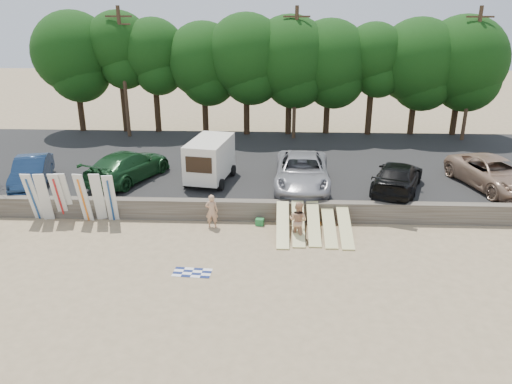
# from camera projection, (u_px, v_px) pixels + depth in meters

# --- Properties ---
(ground) EXTENTS (120.00, 120.00, 0.00)m
(ground) POSITION_uv_depth(u_px,v_px,m) (257.00, 248.00, 21.48)
(ground) COLOR tan
(ground) RESTS_ON ground
(seawall) EXTENTS (44.00, 0.50, 1.00)m
(seawall) POSITION_uv_depth(u_px,v_px,m) (259.00, 210.00, 24.10)
(seawall) COLOR #6B6356
(seawall) RESTS_ON ground
(parking_lot) EXTENTS (44.00, 14.50, 0.70)m
(parking_lot) POSITION_uv_depth(u_px,v_px,m) (264.00, 166.00, 31.15)
(parking_lot) COLOR #282828
(parking_lot) RESTS_ON ground
(treeline) EXTENTS (33.91, 6.51, 8.74)m
(treeline) POSITION_uv_depth(u_px,v_px,m) (281.00, 57.00, 35.50)
(treeline) COLOR #382616
(treeline) RESTS_ON parking_lot
(utility_poles) EXTENTS (25.80, 0.26, 9.00)m
(utility_poles) POSITION_uv_depth(u_px,v_px,m) (295.00, 71.00, 34.38)
(utility_poles) COLOR #473321
(utility_poles) RESTS_ON parking_lot
(box_trailer) EXTENTS (2.61, 3.95, 2.35)m
(box_trailer) POSITION_uv_depth(u_px,v_px,m) (210.00, 158.00, 26.94)
(box_trailer) COLOR silver
(box_trailer) RESTS_ON parking_lot
(car_0) EXTENTS (2.70, 4.80, 1.50)m
(car_0) POSITION_uv_depth(u_px,v_px,m) (32.00, 171.00, 26.63)
(car_0) COLOR #142847
(car_0) RESTS_ON parking_lot
(car_1) EXTENTS (4.20, 6.09, 1.64)m
(car_1) POSITION_uv_depth(u_px,v_px,m) (128.00, 166.00, 27.32)
(car_1) COLOR #163E1E
(car_1) RESTS_ON parking_lot
(car_2) EXTENTS (3.01, 6.17, 1.69)m
(car_2) POSITION_uv_depth(u_px,v_px,m) (302.00, 172.00, 26.32)
(car_2) COLOR #9B9A9F
(car_2) RESTS_ON parking_lot
(car_3) EXTENTS (3.86, 5.68, 1.53)m
(car_3) POSITION_uv_depth(u_px,v_px,m) (397.00, 177.00, 25.75)
(car_3) COLOR black
(car_3) RESTS_ON parking_lot
(car_4) EXTENTS (4.05, 6.24, 1.60)m
(car_4) POSITION_uv_depth(u_px,v_px,m) (494.00, 173.00, 26.17)
(car_4) COLOR #9D7C64
(car_4) RESTS_ON parking_lot
(surfboard_upright_0) EXTENTS (0.54, 0.78, 2.52)m
(surfboard_upright_0) POSITION_uv_depth(u_px,v_px,m) (33.00, 197.00, 23.71)
(surfboard_upright_0) COLOR silver
(surfboard_upright_0) RESTS_ON ground
(surfboard_upright_1) EXTENTS (0.59, 0.75, 2.54)m
(surfboard_upright_1) POSITION_uv_depth(u_px,v_px,m) (44.00, 197.00, 23.62)
(surfboard_upright_1) COLOR silver
(surfboard_upright_1) RESTS_ON ground
(surfboard_upright_2) EXTENTS (0.52, 0.80, 2.51)m
(surfboard_upright_2) POSITION_uv_depth(u_px,v_px,m) (59.00, 196.00, 23.76)
(surfboard_upright_2) COLOR silver
(surfboard_upright_2) RESTS_ON ground
(surfboard_upright_3) EXTENTS (0.54, 0.83, 2.51)m
(surfboard_upright_3) POSITION_uv_depth(u_px,v_px,m) (65.00, 196.00, 23.84)
(surfboard_upright_3) COLOR silver
(surfboard_upright_3) RESTS_ON ground
(surfboard_upright_4) EXTENTS (0.59, 0.70, 2.55)m
(surfboard_upright_4) POSITION_uv_depth(u_px,v_px,m) (83.00, 198.00, 23.55)
(surfboard_upright_4) COLOR silver
(surfboard_upright_4) RESTS_ON ground
(surfboard_upright_5) EXTENTS (0.55, 0.72, 2.54)m
(surfboard_upright_5) POSITION_uv_depth(u_px,v_px,m) (98.00, 197.00, 23.63)
(surfboard_upright_5) COLOR silver
(surfboard_upright_5) RESTS_ON ground
(surfboard_upright_6) EXTENTS (0.61, 0.83, 2.52)m
(surfboard_upright_6) POSITION_uv_depth(u_px,v_px,m) (111.00, 198.00, 23.53)
(surfboard_upright_6) COLOR silver
(surfboard_upright_6) RESTS_ON ground
(surfboard_low_0) EXTENTS (0.56, 2.83, 1.12)m
(surfboard_low_0) POSITION_uv_depth(u_px,v_px,m) (283.00, 224.00, 22.45)
(surfboard_low_0) COLOR beige
(surfboard_low_0) RESTS_ON ground
(surfboard_low_1) EXTENTS (0.56, 2.85, 1.08)m
(surfboard_low_1) POSITION_uv_depth(u_px,v_px,m) (298.00, 223.00, 22.60)
(surfboard_low_1) COLOR beige
(surfboard_low_1) RESTS_ON ground
(surfboard_low_2) EXTENTS (0.56, 2.86, 1.05)m
(surfboard_low_2) POSITION_uv_depth(u_px,v_px,m) (314.00, 223.00, 22.65)
(surfboard_low_2) COLOR beige
(surfboard_low_2) RESTS_ON ground
(surfboard_low_3) EXTENTS (0.56, 2.92, 0.82)m
(surfboard_low_3) POSITION_uv_depth(u_px,v_px,m) (329.00, 227.00, 22.57)
(surfboard_low_3) COLOR beige
(surfboard_low_3) RESTS_ON ground
(surfboard_low_4) EXTENTS (0.56, 2.90, 0.89)m
(surfboard_low_4) POSITION_uv_depth(u_px,v_px,m) (345.00, 227.00, 22.46)
(surfboard_low_4) COLOR beige
(surfboard_low_4) RESTS_ON ground
(beachgoer_a) EXTENTS (0.60, 0.40, 1.63)m
(beachgoer_a) POSITION_uv_depth(u_px,v_px,m) (212.00, 211.00, 23.23)
(beachgoer_a) COLOR tan
(beachgoer_a) RESTS_ON ground
(beachgoer_b) EXTENTS (1.08, 1.01, 1.77)m
(beachgoer_b) POSITION_uv_depth(u_px,v_px,m) (298.00, 220.00, 22.05)
(beachgoer_b) COLOR tan
(beachgoer_b) RESTS_ON ground
(cooler) EXTENTS (0.42, 0.35, 0.32)m
(cooler) POSITION_uv_depth(u_px,v_px,m) (260.00, 222.00, 23.66)
(cooler) COLOR #227D39
(cooler) RESTS_ON ground
(gear_bag) EXTENTS (0.37, 0.34, 0.22)m
(gear_bag) POSITION_uv_depth(u_px,v_px,m) (317.00, 224.00, 23.57)
(gear_bag) COLOR #C16C16
(gear_bag) RESTS_ON ground
(beach_towel) EXTENTS (1.60, 1.60, 0.00)m
(beach_towel) POSITION_uv_depth(u_px,v_px,m) (192.00, 273.00, 19.56)
(beach_towel) COLOR white
(beach_towel) RESTS_ON ground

